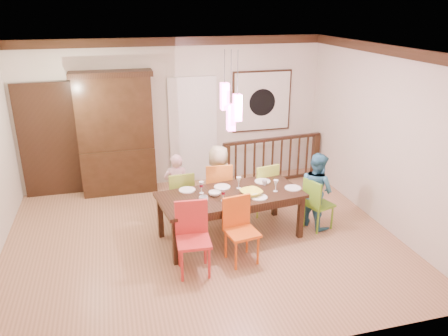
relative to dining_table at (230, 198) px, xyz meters
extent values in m
plane|color=#9B6D4B|center=(-0.44, 0.02, -0.67)|extent=(6.00, 6.00, 0.00)
plane|color=white|center=(-0.44, 0.02, 2.23)|extent=(6.00, 6.00, 0.00)
plane|color=beige|center=(-0.44, 2.52, 0.78)|extent=(6.00, 0.00, 6.00)
plane|color=beige|center=(2.56, 0.02, 0.78)|extent=(0.00, 5.00, 5.00)
cube|color=black|center=(-2.84, 2.47, 0.38)|extent=(1.04, 0.07, 2.24)
cube|color=silver|center=(-0.09, 2.48, 0.38)|extent=(0.97, 0.05, 2.22)
cube|color=black|center=(1.36, 2.49, 0.93)|extent=(1.25, 0.04, 1.25)
cube|color=silver|center=(1.36, 2.46, 0.93)|extent=(1.18, 0.02, 1.18)
cylinder|color=black|center=(1.36, 2.45, 0.91)|extent=(0.56, 0.01, 0.56)
cube|color=#FF4CB0|center=(-0.08, 0.05, 1.58)|extent=(0.11, 0.11, 0.38)
cylinder|color=black|center=(-0.08, 0.05, 2.00)|extent=(0.01, 0.01, 0.46)
cube|color=#FF4CB0|center=(0.08, -0.05, 1.43)|extent=(0.11, 0.11, 0.38)
cylinder|color=black|center=(0.08, -0.05, 1.93)|extent=(0.01, 0.01, 0.61)
cube|color=#FF4CB0|center=(0.00, 0.00, 1.28)|extent=(0.11, 0.11, 0.38)
cylinder|color=black|center=(0.00, 0.00, 1.85)|extent=(0.01, 0.01, 0.76)
cube|color=black|center=(0.00, 0.00, 0.06)|extent=(2.30, 1.27, 0.05)
cube|color=black|center=(-1.02, 0.42, -0.32)|extent=(0.09, 0.09, 0.70)
cube|color=black|center=(1.02, 0.42, -0.32)|extent=(0.09, 0.09, 0.70)
cube|color=black|center=(-1.02, -0.42, -0.32)|extent=(0.09, 0.09, 0.70)
cube|color=black|center=(1.02, -0.42, -0.32)|extent=(0.09, 0.09, 0.70)
cube|color=black|center=(0.00, 0.44, -0.02)|extent=(1.98, 0.29, 0.10)
cube|color=black|center=(0.00, -0.44, -0.02)|extent=(1.98, 0.29, 0.10)
cube|color=olive|center=(-0.68, 0.72, -0.22)|extent=(0.45, 0.45, 0.04)
cube|color=olive|center=(-0.68, 0.72, 0.03)|extent=(0.42, 0.07, 0.46)
cylinder|color=olive|center=(-0.85, 0.55, -0.45)|extent=(0.04, 0.04, 0.44)
cylinder|color=olive|center=(-0.51, 0.55, -0.45)|extent=(0.04, 0.04, 0.44)
cylinder|color=olive|center=(-0.85, 0.89, -0.45)|extent=(0.04, 0.04, 0.44)
cylinder|color=olive|center=(-0.51, 0.89, -0.45)|extent=(0.04, 0.04, 0.44)
cube|color=orange|center=(-0.01, 0.81, -0.19)|extent=(0.48, 0.48, 0.04)
cube|color=orange|center=(-0.01, 0.81, 0.07)|extent=(0.45, 0.07, 0.49)
cylinder|color=orange|center=(-0.19, 0.63, -0.44)|extent=(0.04, 0.04, 0.47)
cylinder|color=orange|center=(0.17, 0.63, -0.44)|extent=(0.04, 0.04, 0.47)
cylinder|color=orange|center=(-0.19, 0.99, -0.44)|extent=(0.04, 0.04, 0.47)
cylinder|color=orange|center=(0.17, 0.99, -0.44)|extent=(0.04, 0.04, 0.47)
cube|color=#B2CF3F|center=(0.76, 0.70, -0.22)|extent=(0.50, 0.50, 0.04)
cube|color=#B2CF3F|center=(0.76, 0.70, 0.04)|extent=(0.42, 0.12, 0.46)
cylinder|color=#B2CF3F|center=(0.59, 0.53, -0.45)|extent=(0.04, 0.04, 0.44)
cylinder|color=#B2CF3F|center=(0.93, 0.53, -0.45)|extent=(0.04, 0.04, 0.44)
cylinder|color=#B2CF3F|center=(0.59, 0.88, -0.45)|extent=(0.04, 0.04, 0.44)
cylinder|color=#B2CF3F|center=(0.93, 0.88, -0.45)|extent=(0.04, 0.04, 0.44)
cube|color=red|center=(-0.74, -0.81, -0.19)|extent=(0.48, 0.48, 0.04)
cube|color=red|center=(-0.74, -0.81, 0.08)|extent=(0.45, 0.07, 0.49)
cylinder|color=red|center=(-0.92, -1.00, -0.43)|extent=(0.04, 0.04, 0.47)
cylinder|color=red|center=(-0.56, -1.00, -0.43)|extent=(0.04, 0.04, 0.47)
cylinder|color=red|center=(-0.92, -0.63, -0.43)|extent=(0.04, 0.04, 0.47)
cylinder|color=red|center=(-0.56, -0.63, -0.43)|extent=(0.04, 0.04, 0.47)
cube|color=#D65413|center=(-0.03, -0.71, -0.21)|extent=(0.49, 0.49, 0.04)
cube|color=#D65413|center=(-0.03, -0.71, 0.04)|extent=(0.43, 0.11, 0.47)
cylinder|color=#D65413|center=(-0.20, -0.88, -0.45)|extent=(0.04, 0.04, 0.45)
cylinder|color=#D65413|center=(0.14, -0.88, -0.45)|extent=(0.04, 0.04, 0.45)
cylinder|color=#D65413|center=(-0.20, -0.54, -0.45)|extent=(0.04, 0.04, 0.45)
cylinder|color=#D65413|center=(0.14, -0.54, -0.45)|extent=(0.04, 0.04, 0.45)
cube|color=#649C23|center=(1.48, -0.07, -0.25)|extent=(0.50, 0.50, 0.04)
cube|color=#649C23|center=(1.48, -0.07, -0.01)|extent=(0.16, 0.39, 0.43)
cylinder|color=#649C23|center=(1.32, -0.23, -0.46)|extent=(0.03, 0.03, 0.41)
cylinder|color=#649C23|center=(1.64, -0.23, -0.46)|extent=(0.03, 0.03, 0.41)
cylinder|color=#649C23|center=(1.32, 0.08, -0.46)|extent=(0.03, 0.03, 0.41)
cylinder|color=#649C23|center=(1.64, 0.08, -0.46)|extent=(0.03, 0.03, 0.41)
cube|color=black|center=(-1.61, 2.30, -0.22)|extent=(1.39, 0.44, 0.89)
cube|color=black|center=(-1.61, 2.32, 0.92)|extent=(1.39, 0.40, 1.39)
cube|color=black|center=(-1.61, 2.51, 0.92)|extent=(1.19, 0.02, 1.19)
cube|color=black|center=(-1.61, 2.32, 1.63)|extent=(1.49, 0.44, 0.10)
cube|color=black|center=(0.43, 1.97, -0.21)|extent=(0.13, 0.13, 0.92)
cube|color=black|center=(2.45, 1.97, -0.21)|extent=(0.13, 0.13, 0.92)
cube|color=black|center=(1.44, 1.97, 0.26)|extent=(2.13, 0.29, 0.06)
cube|color=black|center=(1.44, 1.97, -0.62)|extent=(2.01, 0.25, 0.05)
imported|color=beige|center=(-0.70, 0.87, -0.09)|extent=(0.47, 0.36, 1.16)
imported|color=beige|center=(0.04, 0.88, -0.05)|extent=(0.72, 0.62, 1.24)
imported|color=teal|center=(1.47, 0.03, -0.04)|extent=(0.65, 0.74, 1.27)
imported|color=#F7F046|center=(0.29, -0.13, 0.12)|extent=(0.39, 0.39, 0.08)
imported|color=white|center=(-0.25, 0.00, 0.11)|extent=(0.21, 0.21, 0.06)
imported|color=silver|center=(-0.47, -0.21, 0.13)|extent=(0.14, 0.14, 0.11)
imported|color=silver|center=(0.62, 0.19, 0.12)|extent=(0.09, 0.09, 0.08)
cylinder|color=white|center=(-0.62, 0.29, 0.09)|extent=(0.26, 0.26, 0.01)
cylinder|color=white|center=(-0.06, 0.27, 0.09)|extent=(0.26, 0.26, 0.01)
cylinder|color=white|center=(0.64, 0.33, 0.09)|extent=(0.26, 0.26, 0.01)
cylinder|color=white|center=(-0.66, -0.32, 0.09)|extent=(0.26, 0.26, 0.01)
cylinder|color=white|center=(0.37, -0.25, 0.09)|extent=(0.26, 0.26, 0.01)
cylinder|color=white|center=(1.01, -0.06, 0.09)|extent=(0.26, 0.26, 0.01)
cube|color=#D83359|center=(-0.04, -0.39, 0.09)|extent=(0.18, 0.14, 0.01)
camera|label=1|loc=(-1.66, -5.89, 2.82)|focal=35.00mm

